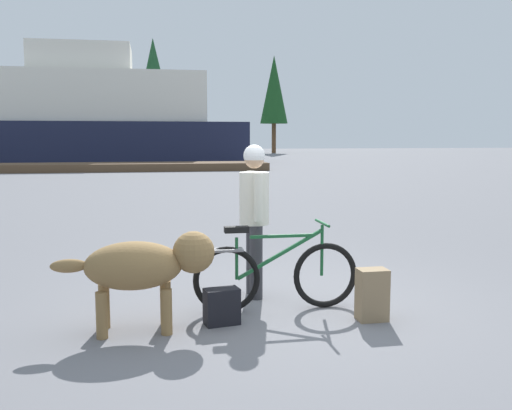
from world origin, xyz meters
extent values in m
plane|color=slate|center=(0.00, 0.00, 0.00)|extent=(160.00, 160.00, 0.00)
torus|color=black|center=(0.41, -0.09, 0.33)|extent=(0.67, 0.06, 0.67)
torus|color=black|center=(-0.60, -0.09, 0.33)|extent=(0.67, 0.06, 0.67)
cube|color=#19592D|center=(-0.04, -0.09, 0.75)|extent=(0.65, 0.03, 0.03)
cube|color=#19592D|center=(-0.06, -0.09, 0.57)|extent=(0.87, 0.03, 0.49)
cylinder|color=#19592D|center=(-0.50, -0.09, 0.54)|extent=(0.03, 0.03, 0.42)
cylinder|color=#19592D|center=(0.37, -0.09, 0.59)|extent=(0.03, 0.03, 0.52)
cube|color=black|center=(-0.50, -0.09, 0.83)|extent=(0.24, 0.10, 0.06)
cylinder|color=#19592D|center=(0.37, -0.09, 0.87)|extent=(0.03, 0.44, 0.03)
cube|color=slate|center=(-0.62, -0.09, 0.63)|extent=(0.36, 0.14, 0.02)
cylinder|color=#333338|center=(-0.22, 0.57, 0.40)|extent=(0.14, 0.14, 0.80)
cylinder|color=#333338|center=(-0.22, 0.35, 0.40)|extent=(0.14, 0.14, 0.80)
cylinder|color=silver|center=(-0.22, 0.46, 1.08)|extent=(0.32, 0.32, 0.56)
cylinder|color=silver|center=(-0.22, 0.68, 1.11)|extent=(0.09, 0.09, 0.50)
cylinder|color=silver|center=(-0.22, 0.24, 1.11)|extent=(0.09, 0.09, 0.50)
sphere|color=tan|center=(-0.22, 0.46, 1.51)|extent=(0.22, 0.22, 0.22)
sphere|color=white|center=(-0.22, 0.46, 1.54)|extent=(0.23, 0.23, 0.23)
ellipsoid|color=olive|center=(-1.48, -0.47, 0.60)|extent=(0.86, 0.51, 0.43)
sphere|color=olive|center=(-0.95, -0.47, 0.70)|extent=(0.38, 0.38, 0.38)
ellipsoid|color=olive|center=(-2.03, -0.47, 0.62)|extent=(0.32, 0.12, 0.12)
cylinder|color=olive|center=(-1.21, -0.33, 0.21)|extent=(0.10, 0.10, 0.41)
cylinder|color=olive|center=(-1.21, -0.61, 0.21)|extent=(0.10, 0.10, 0.41)
cylinder|color=olive|center=(-1.76, -0.33, 0.21)|extent=(0.10, 0.10, 0.41)
cylinder|color=olive|center=(-1.76, -0.61, 0.21)|extent=(0.10, 0.10, 0.41)
cube|color=#8C7251|center=(0.73, -0.56, 0.25)|extent=(0.28, 0.20, 0.50)
cube|color=black|center=(-0.69, -0.42, 0.17)|extent=(0.35, 0.24, 0.34)
cube|color=brown|center=(-4.09, 24.85, 0.20)|extent=(17.78, 2.77, 0.40)
cube|color=#191E38|center=(-8.17, 34.27, 1.35)|extent=(26.19, 8.33, 2.70)
cube|color=silver|center=(-8.17, 34.27, 4.30)|extent=(20.95, 7.00, 3.20)
cube|color=silver|center=(-5.56, 34.27, 6.80)|extent=(6.29, 5.00, 1.80)
ellipsoid|color=navy|center=(-5.71, 32.65, 0.45)|extent=(7.56, 2.12, 0.90)
cylinder|color=#B2B2B7|center=(-5.71, 32.65, 4.31)|extent=(0.14, 0.14, 6.81)
cylinder|color=#B2B2B7|center=(-6.85, 32.65, 2.10)|extent=(3.40, 0.10, 0.10)
cylinder|color=#4C331E|center=(-3.67, 54.63, 1.47)|extent=(0.39, 0.39, 2.94)
cone|color=#1E4C28|center=(-3.67, 54.63, 6.74)|extent=(3.88, 3.88, 7.60)
cylinder|color=#4C331E|center=(12.09, 55.87, 1.61)|extent=(0.47, 0.47, 3.23)
cone|color=#19471E|center=(12.09, 55.87, 6.88)|extent=(3.00, 3.00, 7.30)
cylinder|color=#4C331E|center=(-0.74, 59.54, 1.67)|extent=(0.32, 0.32, 3.33)
cone|color=#1E4C28|center=(-0.74, 59.54, 7.95)|extent=(4.26, 4.26, 9.23)
camera|label=1|loc=(-1.32, -5.54, 1.73)|focal=39.99mm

